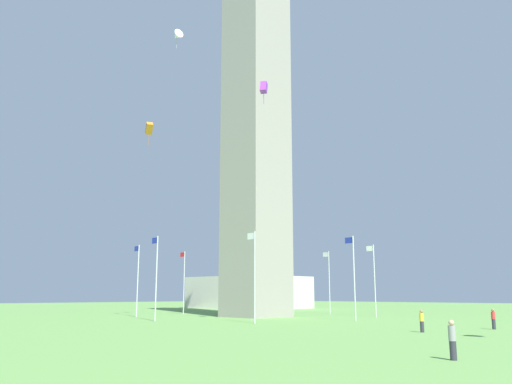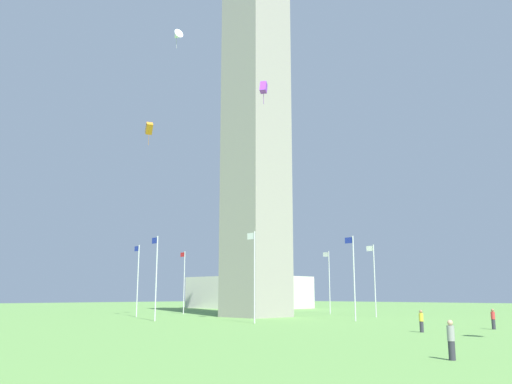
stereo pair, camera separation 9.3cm
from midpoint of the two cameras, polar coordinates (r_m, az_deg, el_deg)
The scene contains 17 objects.
ground_plane at distance 68.74m, azimuth 0.04°, elevation -13.12°, with size 260.00×260.00×0.00m, color #609347.
obelisk_monument at distance 74.07m, azimuth 0.04°, elevation 11.19°, with size 6.71×6.71×61.04m.
flagpole_n at distance 80.12m, azimuth -7.61°, elevation -9.19°, with size 1.12×0.14×9.01m.
flagpole_ne at distance 70.50m, azimuth -12.40°, elevation -8.83°, with size 1.12×0.14×9.01m.
flagpole_e at distance 59.24m, azimuth -10.50°, elevation -8.57°, with size 1.12×0.14×9.01m.
flagpole_se at distance 53.79m, azimuth -0.15°, elevation -8.54°, with size 1.12×0.14×9.01m.
flagpole_s at distance 59.01m, azimuth 10.36°, elevation -8.57°, with size 1.12×0.14×9.01m.
flagpole_sw at distance 70.22m, azimuth 12.47°, elevation -8.82°, with size 1.12×0.14×9.01m.
flagpole_w at distance 79.95m, azimuth 7.79°, elevation -9.18°, with size 1.12×0.14×9.01m.
flagpole_nw at distance 83.72m, azimuth 0.11°, elevation -9.35°, with size 1.12×0.14×9.01m.
person_yellow_shirt at distance 43.02m, azimuth 17.19°, elevation -12.96°, with size 0.32×0.32×1.64m.
person_red_shirt at distance 48.61m, azimuth 23.90°, elevation -12.22°, with size 0.32×0.32×1.64m.
person_gray_shirt at distance 25.47m, azimuth 20.09°, elevation -14.54°, with size 0.32×0.32×1.69m.
kite_orange_box at distance 67.55m, azimuth -11.23°, elevation 6.62°, with size 1.62×1.26×2.88m.
kite_purple_box at distance 56.44m, azimuth 0.85°, elevation 11.02°, with size 1.06×1.19×2.46m.
kite_white_delta at distance 68.38m, azimuth -8.36°, elevation 16.07°, with size 1.43×1.31×2.33m.
distant_building at distance 112.17m, azimuth -0.75°, elevation -10.61°, with size 21.11×16.57×6.30m.
Camera 2 is at (-49.03, 48.09, 2.78)m, focal length 37.72 mm.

